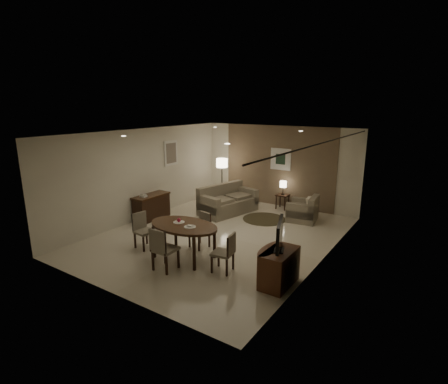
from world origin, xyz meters
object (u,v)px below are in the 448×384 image
Objects in this scene: dining_table at (184,241)px; chair_right at (223,252)px; chair_left at (145,231)px; floor_lamp at (222,180)px; tv_cabinet at (279,268)px; side_table at (282,202)px; console_desk at (152,207)px; chair_near at (165,248)px; chair_far at (199,231)px; sofa at (228,199)px; armchair at (303,208)px.

chair_right reaches higher than dining_table.
floor_lamp is at bearing 17.01° from chair_left.
tv_cabinet reaches higher than side_table.
console_desk reaches higher than tv_cabinet.
dining_table is at bearing -66.50° from floor_lamp.
chair_near reaches higher than dining_table.
chair_near reaches higher than chair_far.
side_table is at bearing -8.77° from chair_left.
tv_cabinet is at bearing -162.94° from chair_near.
armchair is (2.25, 0.60, -0.06)m from sofa.
sofa is (-2.09, 3.44, 0.02)m from chair_right.
armchair is (1.26, 3.95, -0.01)m from dining_table.
console_desk is at bearing -123.73° from chair_right.
dining_table is 0.90× the size of sofa.
dining_table is (2.58, -1.56, 0.02)m from console_desk.
chair_left reaches higher than console_desk.
chair_far is 0.99× the size of chair_left.
floor_lamp is (-1.81, 3.67, 0.35)m from chair_far.
side_table is (-0.99, 0.77, -0.14)m from armchair.
floor_lamp is at bearing -169.51° from side_table.
armchair is at bearing -23.08° from chair_left.
dining_table reaches higher than side_table.
side_table is at bearing 86.74° from dining_table.
chair_far is at bearing -131.73° from chair_right.
chair_left is 3.46m from sofa.
chair_right is (-1.21, -0.14, 0.07)m from tv_cabinet.
armchair is at bearing -6.71° from floor_lamp.
console_desk is 4.52m from armchair.
tv_cabinet is 4.66m from sofa.
dining_table is at bearing -86.70° from chair_near.
chair_far is at bearing 166.08° from tv_cabinet.
chair_near reaches higher than chair_right.
console_desk is 2.67m from chair_far.
side_table is (0.27, 4.72, -0.15)m from dining_table.
console_desk is 0.71× the size of dining_table.
side_table is at bearing -29.46° from sofa.
chair_far is (-2.38, 0.59, 0.07)m from tv_cabinet.
side_table is (-2.04, 4.66, -0.11)m from tv_cabinet.
tv_cabinet is 5.09m from side_table.
side_table is (1.26, 1.36, -0.19)m from sofa.
chair_near is at bearing -92.35° from side_table.
chair_near is 1.92× the size of side_table.
chair_near is 5.40m from side_table.
tv_cabinet is at bearing -17.05° from console_desk.
dining_table is 3.50m from sofa.
chair_far is 1.31m from chair_left.
chair_near is at bearing -75.02° from chair_far.
chair_left is (-3.45, -0.16, 0.08)m from tv_cabinet.
dining_table is 1.15m from chair_left.
chair_left is (1.44, -1.66, 0.05)m from console_desk.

